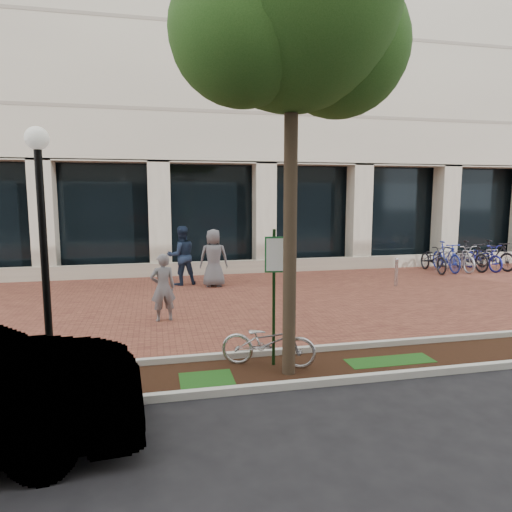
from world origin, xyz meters
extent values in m
plane|color=black|center=(0.00, 0.00, 0.00)|extent=(120.00, 120.00, 0.00)
cube|color=brown|center=(0.00, 0.00, 0.01)|extent=(40.00, 9.00, 0.01)
cube|color=black|center=(0.00, -5.25, 0.01)|extent=(40.00, 1.50, 0.01)
cube|color=beige|center=(0.00, -4.50, 0.06)|extent=(40.00, 0.12, 0.12)
cube|color=beige|center=(0.00, -6.00, 0.06)|extent=(40.00, 0.12, 0.12)
cube|color=beige|center=(0.00, 10.50, 10.10)|extent=(40.00, 12.00, 11.80)
cube|color=black|center=(0.00, 5.60, 2.10)|extent=(40.00, 0.15, 4.20)
cube|color=beige|center=(0.00, 4.50, 0.25)|extent=(40.00, 0.25, 0.50)
cube|color=beige|center=(0.00, 4.90, 2.10)|extent=(0.80, 0.80, 4.20)
cube|color=#143815|center=(-0.22, -4.98, 1.21)|extent=(0.05, 0.05, 2.41)
cube|color=#18602A|center=(-0.22, -5.01, 1.98)|extent=(0.34, 0.02, 0.62)
cube|color=white|center=(-0.22, -5.03, 1.98)|extent=(0.30, 0.01, 0.56)
cylinder|color=black|center=(-3.92, -4.75, 0.15)|extent=(0.28, 0.28, 0.30)
cylinder|color=black|center=(-3.92, -4.75, 1.85)|extent=(0.12, 0.12, 3.70)
sphere|color=silver|center=(-3.92, -4.75, 3.85)|extent=(0.36, 0.36, 0.36)
cylinder|color=#4A3D2A|center=(-0.07, -5.41, 2.13)|extent=(0.22, 0.22, 4.25)
sphere|color=#214E18|center=(-0.07, -5.41, 5.89)|extent=(3.29, 3.29, 3.29)
sphere|color=#214E18|center=(0.84, -5.08, 5.40)|extent=(2.30, 2.30, 2.30)
sphere|color=#214E18|center=(-0.89, -5.66, 5.32)|extent=(2.14, 2.14, 2.14)
imported|color=#B0AFB4|center=(-0.32, -5.01, 0.44)|extent=(1.76, 1.18, 0.88)
imported|color=slate|center=(-2.05, -1.66, 0.81)|extent=(0.65, 0.48, 1.63)
imported|color=#1D2C49|center=(-1.35, 2.72, 0.98)|extent=(1.10, 0.94, 1.97)
imported|color=#5C5B60|center=(-0.35, 2.17, 0.95)|extent=(0.99, 0.71, 1.90)
cylinder|color=#B4B4B9|center=(5.49, 0.90, 0.42)|extent=(0.11, 0.11, 0.84)
sphere|color=#B4B4B9|center=(5.49, 0.90, 0.89)|extent=(0.12, 0.12, 0.12)
imported|color=black|center=(8.37, 3.15, 0.53)|extent=(0.93, 2.08, 1.06)
imported|color=#22309C|center=(8.92, 3.15, 0.59)|extent=(0.68, 1.98, 1.17)
imported|color=#B9BABE|center=(9.47, 3.15, 0.53)|extent=(0.73, 2.02, 1.06)
imported|color=black|center=(10.02, 3.15, 0.59)|extent=(0.63, 1.97, 1.17)
imported|color=#212499|center=(10.57, 3.15, 0.53)|extent=(0.89, 2.07, 1.06)
imported|color=black|center=(11.12, 3.15, 0.59)|extent=(0.83, 2.01, 1.17)
cylinder|color=#B4B4B9|center=(9.74, 3.15, 0.40)|extent=(0.04, 0.04, 0.80)
camera|label=1|loc=(-2.21, -12.46, 2.99)|focal=32.00mm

